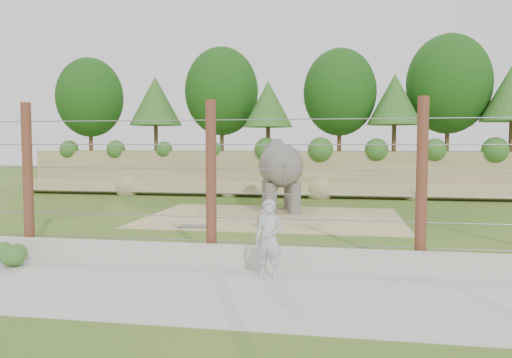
% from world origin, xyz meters
% --- Properties ---
extents(ground, '(90.00, 90.00, 0.00)m').
position_xyz_m(ground, '(0.00, 0.00, 0.00)').
color(ground, '#3D5E1D').
rests_on(ground, ground).
extents(back_embankment, '(30.00, 5.52, 8.77)m').
position_xyz_m(back_embankment, '(0.59, 12.68, 3.97)').
color(back_embankment, '#8D7E58').
rests_on(back_embankment, ground).
extents(dirt_patch, '(10.00, 7.00, 0.02)m').
position_xyz_m(dirt_patch, '(0.50, 3.00, 0.01)').
color(dirt_patch, tan).
rests_on(dirt_patch, ground).
extents(drain_grate, '(1.00, 0.60, 0.03)m').
position_xyz_m(drain_grate, '(-1.91, 0.24, 0.04)').
color(drain_grate, '#262628').
rests_on(drain_grate, dirt_patch).
extents(elephant, '(2.47, 4.09, 3.09)m').
position_xyz_m(elephant, '(0.59, 4.84, 1.54)').
color(elephant, '#645F59').
rests_on(elephant, ground).
extents(stone_ball, '(0.69, 0.69, 0.69)m').
position_xyz_m(stone_ball, '(0.65, 0.33, 0.37)').
color(stone_ball, gray).
rests_on(stone_ball, dirt_patch).
extents(retaining_wall, '(26.00, 0.35, 0.50)m').
position_xyz_m(retaining_wall, '(0.00, -5.00, 0.25)').
color(retaining_wall, '#B5B3A7').
rests_on(retaining_wall, ground).
extents(walkway, '(26.00, 4.00, 0.01)m').
position_xyz_m(walkway, '(0.00, -7.00, 0.01)').
color(walkway, '#B5B3A7').
rests_on(walkway, ground).
extents(barrier_fence, '(20.26, 0.26, 4.00)m').
position_xyz_m(barrier_fence, '(0.00, -4.50, 2.00)').
color(barrier_fence, brown).
rests_on(barrier_fence, ground).
extents(walkway_shrub, '(0.60, 0.60, 0.60)m').
position_xyz_m(walkway_shrub, '(-4.50, -5.80, 0.31)').
color(walkway_shrub, '#2F6020').
rests_on(walkway_shrub, walkway).
extents(zookeeper, '(0.68, 0.50, 1.72)m').
position_xyz_m(zookeeper, '(1.66, -5.96, 0.87)').
color(zookeeper, '#AFB4B9').
rests_on(zookeeper, walkway).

